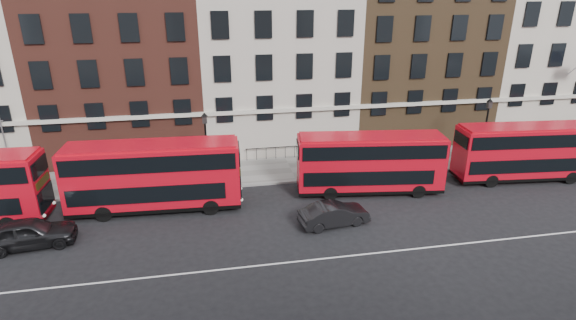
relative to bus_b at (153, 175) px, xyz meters
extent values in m
plane|color=black|center=(9.75, -5.44, -2.42)|extent=(120.00, 120.00, 0.00)
cube|color=gray|center=(9.75, 5.06, -2.35)|extent=(80.00, 5.00, 0.15)
cube|color=gray|center=(9.75, 2.56, -2.34)|extent=(80.00, 0.30, 0.16)
cube|color=white|center=(9.75, -7.44, -2.42)|extent=(70.00, 0.12, 0.01)
cube|color=brown|center=(-3.05, 12.56, 8.58)|extent=(12.80, 10.00, 22.00)
cube|color=#B9B1A3|center=(9.75, 12.56, 7.08)|extent=(12.80, 10.00, 19.00)
cube|color=brown|center=(22.55, 12.56, 8.08)|extent=(12.80, 10.00, 21.00)
cube|color=#B9B1A0|center=(35.35, 12.56, 7.58)|extent=(12.80, 10.00, 20.00)
cube|color=black|center=(-6.37, -0.23, -0.86)|extent=(0.18, 2.21, 1.31)
cube|color=black|center=(-6.37, -0.23, 0.21)|extent=(0.16, 1.91, 0.42)
cylinder|color=black|center=(-8.32, -1.27, -1.92)|extent=(1.02, 0.32, 1.00)
cylinder|color=black|center=(-8.22, 0.98, -1.92)|extent=(1.02, 0.32, 1.00)
cube|color=red|center=(0.04, 0.00, -0.06)|extent=(10.79, 3.07, 4.02)
cube|color=black|center=(0.04, 0.00, -1.94)|extent=(10.79, 3.11, 0.24)
cube|color=black|center=(-0.27, 0.01, -0.74)|extent=(9.57, 3.09, 1.07)
cube|color=black|center=(0.04, 0.00, 1.19)|extent=(10.39, 3.13, 1.02)
cube|color=red|center=(0.04, 0.00, 2.00)|extent=(10.47, 2.85, 0.18)
cube|color=black|center=(5.41, -0.27, -0.85)|extent=(0.19, 2.24, 1.32)
cube|color=black|center=(5.41, -0.27, 0.24)|extent=(0.18, 1.93, 0.43)
cylinder|color=black|center=(3.43, -1.31, -1.91)|extent=(1.03, 0.33, 1.02)
cylinder|color=black|center=(3.54, 0.96, -1.91)|extent=(1.03, 0.33, 1.02)
cylinder|color=black|center=(-3.07, -0.99, -1.91)|extent=(1.03, 0.33, 1.02)
cylinder|color=black|center=(-2.95, 1.29, -1.91)|extent=(1.03, 0.33, 1.02)
cube|color=red|center=(14.36, 0.00, -0.22)|extent=(10.15, 3.63, 3.73)
cube|color=black|center=(14.36, 0.00, -1.98)|extent=(10.15, 3.67, 0.23)
cube|color=black|center=(14.07, 0.04, -0.86)|extent=(9.03, 3.56, 0.99)
cube|color=black|center=(14.36, 0.00, 0.93)|extent=(9.78, 3.66, 0.95)
cube|color=red|center=(14.36, 0.00, 1.69)|extent=(9.84, 3.41, 0.17)
cube|color=black|center=(19.31, -0.65, -0.96)|extent=(0.35, 2.07, 1.23)
cube|color=black|center=(19.31, -0.65, 0.06)|extent=(0.31, 1.79, 0.40)
cylinder|color=black|center=(17.40, -1.47, -1.95)|extent=(0.97, 0.39, 0.95)
cylinder|color=black|center=(17.68, 0.63, -1.95)|extent=(0.97, 0.39, 0.95)
cylinder|color=black|center=(11.41, -0.68, -1.95)|extent=(0.97, 0.39, 0.95)
cylinder|color=black|center=(11.68, 1.42, -1.95)|extent=(0.97, 0.39, 0.95)
cube|color=red|center=(26.25, 0.00, -0.21)|extent=(10.14, 3.24, 3.75)
cube|color=black|center=(26.25, 0.00, -1.97)|extent=(10.15, 3.28, 0.23)
cube|color=black|center=(25.97, 0.02, -0.85)|extent=(9.02, 3.21, 1.00)
cube|color=black|center=(26.25, 0.00, 0.95)|extent=(9.77, 3.28, 0.95)
cube|color=red|center=(26.25, 0.00, 1.71)|extent=(9.84, 3.02, 0.17)
cylinder|color=black|center=(29.38, -1.34, -1.95)|extent=(0.97, 0.35, 0.95)
cylinder|color=black|center=(29.56, 0.78, -1.95)|extent=(0.97, 0.35, 0.95)
cylinder|color=black|center=(23.32, -0.81, -1.95)|extent=(0.97, 0.35, 0.95)
cylinder|color=black|center=(23.51, 1.31, -1.95)|extent=(0.97, 0.35, 0.95)
imported|color=black|center=(-6.52, -3.23, -1.59)|extent=(5.05, 2.50, 1.65)
imported|color=black|center=(10.71, -4.00, -1.72)|extent=(4.44, 2.10, 1.41)
cylinder|color=black|center=(3.39, 3.12, 0.03)|extent=(0.14, 0.14, 4.60)
cylinder|color=black|center=(3.39, 3.12, -1.97)|extent=(0.32, 0.32, 0.60)
cube|color=#262626|center=(3.39, 3.12, 2.58)|extent=(0.32, 0.32, 0.55)
cone|color=black|center=(3.39, 3.12, 2.93)|extent=(0.44, 0.44, 0.25)
cylinder|color=black|center=(25.03, 3.27, 0.03)|extent=(0.14, 0.14, 4.60)
cylinder|color=black|center=(25.03, 3.27, -1.97)|extent=(0.32, 0.32, 0.60)
cube|color=#262626|center=(25.03, 3.27, 2.58)|extent=(0.32, 0.32, 0.55)
cone|color=black|center=(25.03, 3.27, 2.93)|extent=(0.44, 0.44, 0.25)
cylinder|color=black|center=(31.43, 3.00, -0.97)|extent=(0.12, 0.12, 2.60)
cube|color=black|center=(31.43, 2.85, 0.63)|extent=(0.25, 0.30, 0.75)
sphere|color=red|center=(31.43, 2.68, 0.85)|extent=(0.14, 0.14, 0.14)
sphere|color=#0C9919|center=(31.43, 2.68, 0.41)|extent=(0.14, 0.14, 0.14)
camera|label=1|loc=(3.59, -27.06, 11.17)|focal=28.00mm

